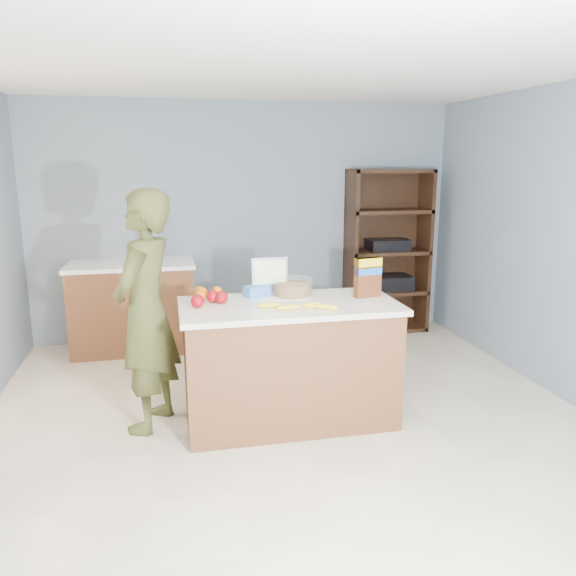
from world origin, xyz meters
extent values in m
cube|color=beige|center=(0.00, 0.00, 0.00)|extent=(4.50, 5.00, 0.02)
cube|color=slate|center=(0.00, 2.50, 1.25)|extent=(4.50, 0.02, 2.50)
cube|color=slate|center=(0.00, -2.50, 1.25)|extent=(4.50, 0.02, 2.50)
cube|color=white|center=(0.00, 0.00, 2.50)|extent=(4.50, 5.00, 0.02)
cube|color=brown|center=(0.00, 0.30, 0.43)|extent=(1.50, 0.70, 0.86)
cube|color=silver|center=(0.00, 0.30, 0.88)|extent=(1.56, 0.76, 0.04)
cube|color=black|center=(0.00, 0.30, 0.05)|extent=(1.46, 0.66, 0.10)
cube|color=brown|center=(-1.20, 2.20, 0.43)|extent=(1.20, 0.60, 0.86)
cube|color=white|center=(-1.20, 2.20, 0.88)|extent=(1.24, 0.62, 0.04)
cube|color=black|center=(1.55, 2.48, 0.90)|extent=(0.90, 0.04, 1.80)
cube|color=black|center=(1.12, 2.30, 0.90)|extent=(0.04, 0.40, 1.80)
cube|color=black|center=(1.98, 2.30, 0.90)|extent=(0.04, 0.40, 1.80)
cube|color=black|center=(1.55, 2.30, 0.02)|extent=(0.90, 0.40, 0.04)
cube|color=black|center=(1.55, 2.30, 0.45)|extent=(0.90, 0.40, 0.04)
cube|color=black|center=(1.55, 2.30, 0.90)|extent=(0.90, 0.40, 0.04)
cube|color=black|center=(1.55, 2.30, 1.35)|extent=(0.90, 0.40, 0.04)
cube|color=black|center=(1.55, 2.30, 1.78)|extent=(0.90, 0.40, 0.04)
cube|color=black|center=(1.55, 2.30, 0.55)|extent=(0.55, 0.32, 0.16)
cube|color=black|center=(1.55, 2.30, 0.98)|extent=(0.45, 0.30, 0.12)
imported|color=#3E411D|center=(-1.00, 0.43, 0.86)|extent=(0.63, 0.74, 1.72)
cube|color=tan|center=(-1.02, 2.16, 1.01)|extent=(0.12, 0.10, 0.22)
cylinder|color=black|center=(-1.06, 2.16, 1.17)|extent=(0.02, 0.02, 0.09)
cylinder|color=black|center=(-1.04, 2.16, 1.17)|extent=(0.02, 0.02, 0.09)
cylinder|color=black|center=(-1.02, 2.16, 1.17)|extent=(0.02, 0.02, 0.09)
cylinder|color=black|center=(-1.00, 2.16, 1.17)|extent=(0.02, 0.02, 0.09)
cylinder|color=black|center=(-0.98, 2.16, 1.17)|extent=(0.02, 0.02, 0.09)
cube|color=white|center=(-0.07, 0.43, 0.90)|extent=(0.23, 0.14, 0.00)
cube|color=white|center=(0.08, 0.43, 0.90)|extent=(0.25, 0.20, 0.00)
ellipsoid|color=yellow|center=(-0.16, 0.20, 0.92)|extent=(0.17, 0.04, 0.04)
ellipsoid|color=yellow|center=(-0.04, 0.12, 0.92)|extent=(0.18, 0.07, 0.04)
ellipsoid|color=yellow|center=(0.14, 0.14, 0.92)|extent=(0.18, 0.08, 0.04)
ellipsoid|color=yellow|center=(0.21, 0.07, 0.92)|extent=(0.17, 0.12, 0.04)
sphere|color=maroon|center=(-0.53, 0.44, 0.95)|extent=(0.09, 0.09, 0.09)
sphere|color=maroon|center=(-0.47, 0.39, 0.95)|extent=(0.09, 0.09, 0.09)
sphere|color=maroon|center=(-0.65, 0.33, 0.95)|extent=(0.09, 0.09, 0.09)
sphere|color=maroon|center=(-0.65, 0.31, 0.95)|extent=(0.09, 0.09, 0.09)
sphere|color=orange|center=(-0.62, 0.47, 0.94)|extent=(0.08, 0.08, 0.08)
sphere|color=orange|center=(-0.61, 0.61, 0.94)|extent=(0.08, 0.08, 0.08)
sphere|color=orange|center=(-0.51, 0.48, 0.94)|extent=(0.08, 0.08, 0.08)
sphere|color=orange|center=(-0.49, 0.58, 0.94)|extent=(0.08, 0.08, 0.08)
sphere|color=orange|center=(-0.60, 0.57, 0.94)|extent=(0.08, 0.08, 0.08)
cube|color=blue|center=(-0.20, 0.55, 0.94)|extent=(0.21, 0.17, 0.08)
cylinder|color=#267219|center=(0.07, 0.52, 0.95)|extent=(0.27, 0.27, 0.09)
cylinder|color=white|center=(0.07, 0.52, 0.97)|extent=(0.30, 0.30, 0.13)
cylinder|color=silver|center=(-0.09, 0.61, 0.91)|extent=(0.12, 0.12, 0.01)
cylinder|color=silver|center=(-0.09, 0.61, 0.94)|extent=(0.02, 0.02, 0.05)
cube|color=silver|center=(-0.09, 0.61, 1.07)|extent=(0.28, 0.06, 0.22)
cube|color=yellow|center=(-0.09, 0.59, 1.07)|extent=(0.24, 0.02, 0.18)
cube|color=#592B14|center=(0.61, 0.36, 1.05)|extent=(0.21, 0.10, 0.30)
cube|color=yellow|center=(0.61, 0.36, 1.17)|extent=(0.21, 0.11, 0.06)
cube|color=blue|center=(0.61, 0.36, 1.10)|extent=(0.21, 0.11, 0.05)
camera|label=1|loc=(-0.83, -3.49, 1.90)|focal=35.00mm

